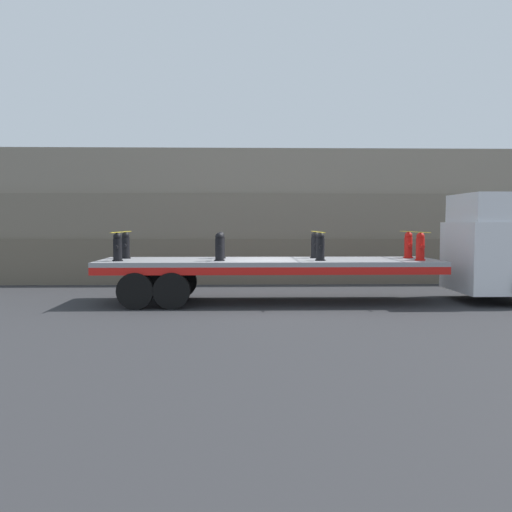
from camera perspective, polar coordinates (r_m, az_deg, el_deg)
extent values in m
plane|color=#2D2D30|center=(16.08, 1.30, -4.66)|extent=(120.00, 120.00, 0.00)
cube|color=#665B4C|center=(22.07, 0.49, -0.32)|extent=(60.00, 3.00, 1.65)
cube|color=#756B5B|center=(22.18, 0.48, 3.96)|extent=(60.00, 3.00, 1.65)
cube|color=gray|center=(22.40, 0.46, 8.18)|extent=(60.00, 3.00, 1.65)
cube|color=silver|center=(17.52, 22.92, -0.06)|extent=(2.35, 2.56, 1.95)
cube|color=silver|center=(17.40, 22.32, 4.46)|extent=(1.64, 2.36, 0.80)
cylinder|color=black|center=(18.85, 22.47, -2.06)|extent=(1.09, 0.28, 1.09)
cube|color=gray|center=(15.96, 1.30, -0.57)|extent=(9.40, 2.50, 0.13)
cube|color=red|center=(14.77, 1.54, -1.52)|extent=(9.40, 0.08, 0.20)
cube|color=red|center=(17.18, 1.10, -0.83)|extent=(9.40, 0.08, 0.20)
cylinder|color=black|center=(14.97, -8.42, -3.45)|extent=(0.95, 0.30, 0.95)
cylinder|color=black|center=(17.23, -7.52, -2.55)|extent=(0.95, 0.30, 0.95)
cylinder|color=black|center=(15.11, -11.97, -3.43)|extent=(0.95, 0.30, 0.95)
cylinder|color=black|center=(17.36, -10.61, -2.54)|extent=(0.95, 0.30, 0.95)
cylinder|color=black|center=(15.73, -13.67, -0.44)|extent=(0.29, 0.29, 0.03)
cylinder|color=black|center=(15.72, -13.68, 0.61)|extent=(0.23, 0.23, 0.61)
sphere|color=black|center=(15.71, -13.70, 1.89)|extent=(0.22, 0.22, 0.22)
cylinder|color=black|center=(15.54, -13.82, 0.85)|extent=(0.10, 0.12, 0.10)
cylinder|color=black|center=(15.89, -13.56, 0.90)|extent=(0.10, 0.12, 0.10)
cylinder|color=black|center=(16.81, -12.89, -0.19)|extent=(0.29, 0.29, 0.03)
cylinder|color=black|center=(16.79, -12.90, 0.79)|extent=(0.23, 0.23, 0.61)
sphere|color=black|center=(16.78, -12.92, 1.99)|extent=(0.22, 0.22, 0.22)
cylinder|color=black|center=(16.62, -13.03, 1.02)|extent=(0.10, 0.12, 0.10)
cylinder|color=black|center=(16.96, -12.79, 1.06)|extent=(0.10, 0.12, 0.10)
cylinder|color=black|center=(15.40, -3.67, -0.43)|extent=(0.29, 0.29, 0.03)
cylinder|color=black|center=(15.38, -3.68, 0.64)|extent=(0.23, 0.23, 0.61)
sphere|color=black|center=(15.37, -3.68, 1.95)|extent=(0.22, 0.22, 0.22)
cylinder|color=black|center=(15.20, -3.70, 0.88)|extent=(0.10, 0.12, 0.10)
cylinder|color=black|center=(15.55, -3.66, 0.94)|extent=(0.10, 0.12, 0.10)
cylinder|color=black|center=(16.49, -3.54, -0.18)|extent=(0.29, 0.29, 0.03)
cylinder|color=black|center=(16.48, -3.54, 0.82)|extent=(0.23, 0.23, 0.61)
sphere|color=black|center=(16.47, -3.55, 2.05)|extent=(0.22, 0.22, 0.22)
cylinder|color=black|center=(16.30, -3.56, 1.05)|extent=(0.10, 0.12, 0.10)
cylinder|color=black|center=(16.65, -3.52, 1.10)|extent=(0.10, 0.12, 0.10)
cylinder|color=black|center=(15.54, 6.44, -0.41)|extent=(0.29, 0.29, 0.03)
cylinder|color=black|center=(15.53, 6.45, 0.65)|extent=(0.23, 0.23, 0.61)
sphere|color=black|center=(15.51, 6.46, 1.95)|extent=(0.22, 0.22, 0.22)
cylinder|color=black|center=(15.35, 6.55, 0.89)|extent=(0.10, 0.12, 0.10)
cylinder|color=black|center=(15.70, 6.36, 0.95)|extent=(0.10, 0.12, 0.10)
cylinder|color=black|center=(16.63, 5.91, -0.16)|extent=(0.29, 0.29, 0.03)
cylinder|color=black|center=(16.61, 5.92, 0.83)|extent=(0.23, 0.23, 0.61)
sphere|color=black|center=(16.60, 5.93, 2.05)|extent=(0.22, 0.22, 0.22)
cylinder|color=black|center=(16.44, 6.00, 1.06)|extent=(0.10, 0.12, 0.10)
cylinder|color=black|center=(16.78, 5.84, 1.11)|extent=(0.10, 0.12, 0.10)
cylinder|color=red|center=(16.15, 16.08, -0.38)|extent=(0.29, 0.29, 0.03)
cylinder|color=red|center=(16.14, 16.10, 0.64)|extent=(0.23, 0.23, 0.61)
sphere|color=red|center=(16.13, 16.12, 1.89)|extent=(0.22, 0.22, 0.22)
cylinder|color=red|center=(15.97, 16.30, 0.87)|extent=(0.10, 0.12, 0.10)
cylinder|color=red|center=(16.30, 15.92, 0.93)|extent=(0.10, 0.12, 0.10)
cylinder|color=red|center=(17.20, 14.97, -0.14)|extent=(0.29, 0.29, 0.03)
cylinder|color=red|center=(17.19, 14.99, 0.82)|extent=(0.23, 0.23, 0.61)
sphere|color=red|center=(17.18, 15.01, 1.99)|extent=(0.22, 0.22, 0.22)
cylinder|color=red|center=(17.02, 15.16, 1.04)|extent=(0.10, 0.12, 0.10)
cylinder|color=red|center=(17.35, 14.83, 1.09)|extent=(0.10, 0.12, 0.10)
cube|color=yellow|center=(16.24, -13.30, 2.35)|extent=(0.05, 2.70, 0.01)
cube|color=yellow|center=(16.06, 6.19, 2.41)|extent=(0.05, 2.70, 0.01)
cube|color=yellow|center=(16.65, 15.55, 2.34)|extent=(0.05, 2.70, 0.01)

